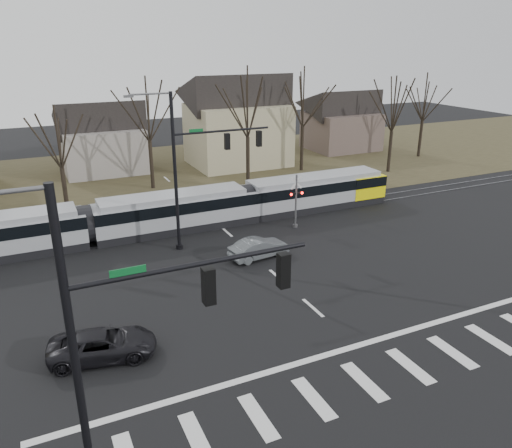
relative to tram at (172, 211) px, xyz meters
name	(u,v)px	position (x,y,z in m)	size (l,w,h in m)	color
ground	(334,327)	(3.44, -16.00, -1.51)	(140.00, 140.00, 0.00)	black
grass_verge	(162,175)	(3.44, 16.00, -1.50)	(140.00, 28.00, 0.01)	#38331E
crosswalk	(388,373)	(3.44, -20.00, -1.50)	(27.00, 2.60, 0.01)	silver
stop_line	(356,346)	(3.44, -17.80, -1.50)	(28.00, 0.35, 0.01)	silver
lane_dashes	(217,223)	(3.44, 0.00, -1.50)	(0.18, 30.00, 0.01)	silver
rail_pair	(218,224)	(3.44, -0.20, -1.48)	(90.00, 1.52, 0.06)	#59595E
tram	(172,211)	(0.00, 0.00, 0.00)	(36.51, 2.71, 2.77)	gray
sedan	(259,248)	(3.61, -7.03, -0.86)	(4.07, 1.91, 1.29)	#54595C
suv	(103,345)	(-7.11, -13.79, -0.87)	(4.90, 2.94, 1.27)	black
signal_pole_near_left	(139,342)	(-6.97, -22.00, 4.19)	(9.28, 0.44, 10.20)	black
signal_pole_far	(199,163)	(1.03, -3.50, 4.19)	(9.28, 0.44, 10.20)	black
rail_crossing_signal	(296,203)	(8.44, -3.21, 0.38)	(1.08, 0.36, 4.00)	#59595B
tree_row	(197,134)	(5.44, 10.00, 3.49)	(59.20, 7.20, 10.00)	black
house_b	(101,134)	(-1.56, 20.00, 2.46)	(8.64, 7.56, 7.65)	gray
house_c	(237,117)	(12.44, 17.00, 3.72)	(10.80, 8.64, 10.10)	tan
house_d	(342,117)	(27.44, 19.00, 2.46)	(8.64, 7.56, 7.65)	brown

